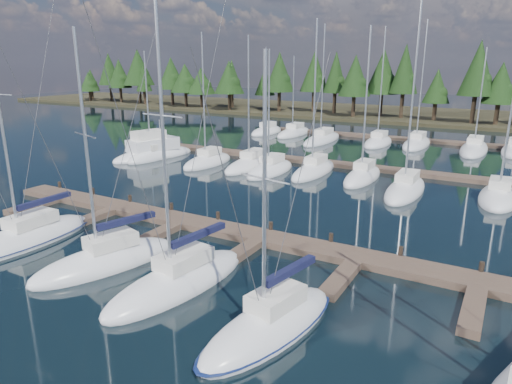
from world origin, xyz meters
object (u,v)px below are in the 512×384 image
Objects in this scene: motor_yacht_left at (153,152)px; front_sailboat_1 at (27,238)px; front_sailboat_2 at (106,261)px; front_sailboat_3 at (179,281)px; main_dock at (258,241)px; front_sailboat_4 at (270,325)px.

front_sailboat_1 is at bearing -65.16° from motor_yacht_left.
front_sailboat_3 reaches higher than front_sailboat_2.
front_sailboat_4 is at bearing -57.45° from main_dock.
main_dock is at bearing 83.82° from front_sailboat_3.
front_sailboat_1 is 25.61m from motor_yacht_left.
front_sailboat_2 is (-5.60, -6.66, 0.08)m from main_dock.
main_dock is 3.73× the size of front_sailboat_4.
front_sailboat_1 is at bearing -151.49° from main_dock.
front_sailboat_1 is 17.31m from front_sailboat_4.
front_sailboat_4 is at bearing -3.57° from front_sailboat_1.
motor_yacht_left is at bearing 144.35° from main_dock.
front_sailboat_2 is (6.72, 0.03, -0.01)m from front_sailboat_1.
main_dock is at bearing -35.65° from motor_yacht_left.
front_sailboat_3 is at bearing -96.18° from main_dock.
front_sailboat_2 is 10.61m from front_sailboat_4.
front_sailboat_1 reaches higher than front_sailboat_2.
main_dock is 6.63m from front_sailboat_3.
front_sailboat_2 reaches higher than main_dock.
front_sailboat_3 reaches higher than main_dock.
motor_yacht_left is (-28.03, 24.32, 0.27)m from front_sailboat_4.
front_sailboat_2 is at bearing -130.03° from main_dock.
front_sailboat_1 reaches higher than front_sailboat_4.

